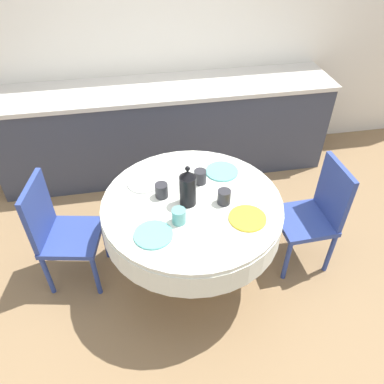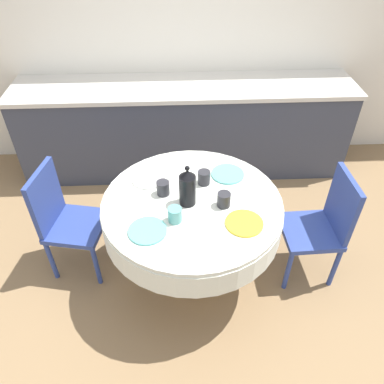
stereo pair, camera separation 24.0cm
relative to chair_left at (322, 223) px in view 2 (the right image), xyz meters
name	(u,v)px [view 2 (the right image)]	position (x,y,z in m)	size (l,w,h in m)	color
ground_plane	(192,274)	(-0.95, -0.03, -0.49)	(12.00, 12.00, 0.00)	#8E704C
wall_back	(182,32)	(-0.95, 1.77, 0.81)	(7.00, 0.05, 2.60)	silver
kitchen_counter	(185,128)	(-0.95, 1.43, -0.03)	(3.24, 0.64, 0.92)	#383D4C
dining_table	(192,215)	(-0.95, -0.03, 0.15)	(1.21, 1.21, 0.77)	olive
chair_left	(322,223)	(0.00, 0.00, 0.00)	(0.41, 0.41, 0.90)	#2D428E
chair_right	(65,217)	(-1.87, 0.15, 0.00)	(0.47, 0.47, 0.90)	#2D428E
plate_near_left	(147,231)	(-1.23, -0.29, 0.29)	(0.23, 0.23, 0.01)	#60BCB7
cup_near_left	(175,215)	(-1.06, -0.20, 0.33)	(0.09, 0.09, 0.10)	#5BA39E
plate_near_right	(244,223)	(-0.63, -0.26, 0.29)	(0.23, 0.23, 0.01)	yellow
cup_near_right	(224,200)	(-0.74, -0.08, 0.33)	(0.09, 0.09, 0.10)	#28282D
plate_far_left	(149,179)	(-1.24, 0.22, 0.29)	(0.23, 0.23, 0.01)	white
cup_far_left	(163,188)	(-1.13, 0.06, 0.33)	(0.09, 0.09, 0.10)	#28282D
plate_far_right	(228,174)	(-0.68, 0.24, 0.29)	(0.23, 0.23, 0.01)	#60BCB7
cup_far_right	(204,177)	(-0.85, 0.16, 0.33)	(0.09, 0.09, 0.10)	#28282D
coffee_carafe	(187,187)	(-0.97, -0.04, 0.41)	(0.11, 0.11, 0.30)	black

